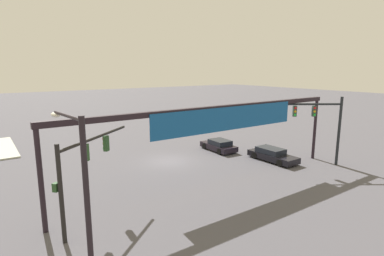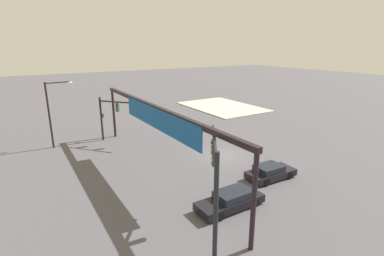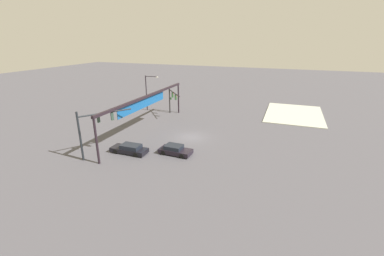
{
  "view_description": "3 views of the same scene",
  "coord_description": "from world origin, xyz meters",
  "px_view_note": "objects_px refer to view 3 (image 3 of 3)",
  "views": [
    {
      "loc": [
        14.3,
        24.21,
        8.62
      ],
      "look_at": [
        -1.99,
        1.03,
        3.13
      ],
      "focal_mm": 28.87,
      "sensor_mm": 36.0,
      "label": 1
    },
    {
      "loc": [
        -21.67,
        17.08,
        10.79
      ],
      "look_at": [
        1.07,
        2.95,
        3.08
      ],
      "focal_mm": 26.95,
      "sensor_mm": 36.0,
      "label": 2
    },
    {
      "loc": [
        -34.22,
        -13.02,
        14.24
      ],
      "look_at": [
        -2.62,
        -1.12,
        2.49
      ],
      "focal_mm": 24.18,
      "sensor_mm": 36.0,
      "label": 3
    }
  ],
  "objects_px": {
    "traffic_signal_near_corner": "(93,125)",
    "streetlamp_curved_arm": "(148,90)",
    "traffic_signal_opposite_side": "(172,97)",
    "sedan_car_waiting_far": "(130,149)",
    "sedan_car_approaching": "(175,150)"
  },
  "relations": [
    {
      "from": "traffic_signal_opposite_side",
      "to": "sedan_car_waiting_far",
      "type": "height_order",
      "value": "traffic_signal_opposite_side"
    },
    {
      "from": "traffic_signal_near_corner",
      "to": "streetlamp_curved_arm",
      "type": "distance_m",
      "value": 22.8
    },
    {
      "from": "sedan_car_waiting_far",
      "to": "traffic_signal_opposite_side",
      "type": "bearing_deg",
      "value": -83.43
    },
    {
      "from": "sedan_car_waiting_far",
      "to": "streetlamp_curved_arm",
      "type": "bearing_deg",
      "value": -67.35
    },
    {
      "from": "streetlamp_curved_arm",
      "to": "sedan_car_approaching",
      "type": "xyz_separation_m",
      "value": [
        -17.99,
        -14.08,
        -3.68
      ]
    },
    {
      "from": "traffic_signal_near_corner",
      "to": "sedan_car_approaching",
      "type": "relative_size",
      "value": 1.44
    },
    {
      "from": "traffic_signal_opposite_side",
      "to": "streetlamp_curved_arm",
      "type": "distance_m",
      "value": 6.46
    },
    {
      "from": "traffic_signal_near_corner",
      "to": "sedan_car_approaching",
      "type": "distance_m",
      "value": 10.52
    },
    {
      "from": "traffic_signal_near_corner",
      "to": "sedan_car_waiting_far",
      "type": "xyz_separation_m",
      "value": [
        2.43,
        -3.23,
        -3.64
      ]
    },
    {
      "from": "streetlamp_curved_arm",
      "to": "sedan_car_waiting_far",
      "type": "relative_size",
      "value": 1.46
    },
    {
      "from": "traffic_signal_near_corner",
      "to": "sedan_car_approaching",
      "type": "xyz_separation_m",
      "value": [
        4.22,
        -8.92,
        -3.64
      ]
    },
    {
      "from": "sedan_car_approaching",
      "to": "sedan_car_waiting_far",
      "type": "relative_size",
      "value": 0.88
    },
    {
      "from": "traffic_signal_opposite_side",
      "to": "sedan_car_approaching",
      "type": "bearing_deg",
      "value": -14.37
    },
    {
      "from": "streetlamp_curved_arm",
      "to": "sedan_car_waiting_far",
      "type": "xyz_separation_m",
      "value": [
        -19.78,
        -8.39,
        -3.67
      ]
    },
    {
      "from": "traffic_signal_opposite_side",
      "to": "traffic_signal_near_corner",
      "type": "bearing_deg",
      "value": -43.06
    }
  ]
}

